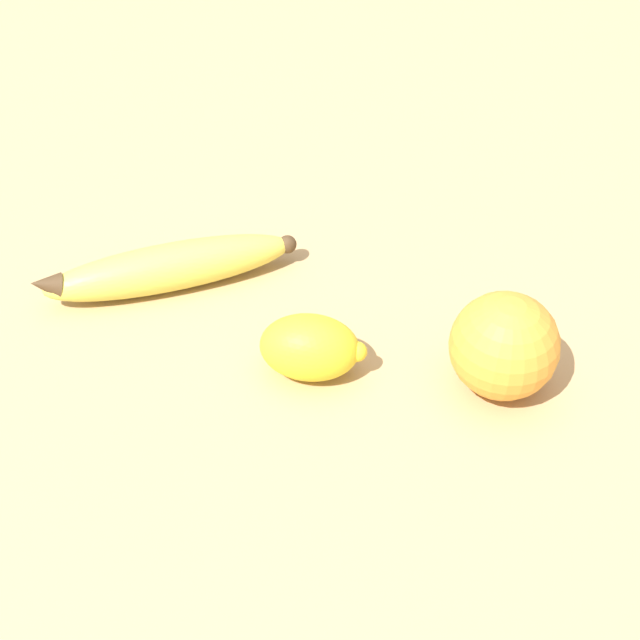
% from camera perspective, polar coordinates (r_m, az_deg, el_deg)
% --- Properties ---
extents(ground_plane, '(3.00, 3.00, 0.00)m').
position_cam_1_polar(ground_plane, '(0.72, -1.56, 2.31)').
color(ground_plane, tan).
extents(banana, '(0.20, 0.11, 0.04)m').
position_cam_1_polar(banana, '(0.72, -9.75, 3.33)').
color(banana, '#DBCC4C').
rests_on(banana, ground_plane).
extents(orange, '(0.08, 0.08, 0.08)m').
position_cam_1_polar(orange, '(0.62, 11.70, -1.63)').
color(orange, orange).
rests_on(orange, ground_plane).
extents(lemon, '(0.08, 0.09, 0.05)m').
position_cam_1_polar(lemon, '(0.63, -0.62, -1.77)').
color(lemon, yellow).
rests_on(lemon, ground_plane).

